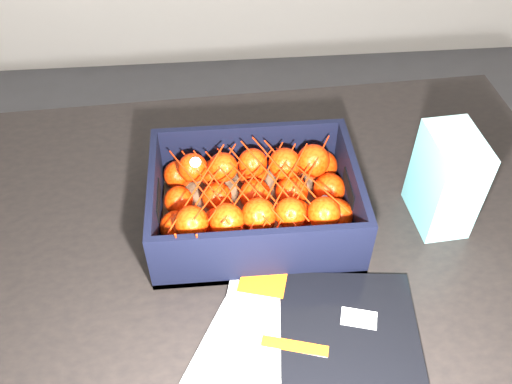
{
  "coord_description": "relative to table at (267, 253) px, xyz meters",
  "views": [
    {
      "loc": [
        -0.12,
        -0.67,
        1.52
      ],
      "look_at": [
        -0.07,
        -0.03,
        0.86
      ],
      "focal_mm": 38.79,
      "sensor_mm": 36.0,
      "label": 1
    }
  ],
  "objects": [
    {
      "name": "mesh_net",
      "position": [
        -0.03,
        -0.01,
        0.2
      ],
      "size": [
        0.3,
        0.24,
        0.09
      ],
      "color": "red",
      "rests_on": "clementine_heap"
    },
    {
      "name": "table",
      "position": [
        0.0,
        0.0,
        0.0
      ],
      "size": [
        1.24,
        0.86,
        0.75
      ],
      "color": "black",
      "rests_on": "ground"
    },
    {
      "name": "produce_crate",
      "position": [
        -0.02,
        -0.0,
        0.14
      ],
      "size": [
        0.36,
        0.27,
        0.12
      ],
      "color": "brown",
      "rests_on": "table"
    },
    {
      "name": "clementine_heap",
      "position": [
        -0.02,
        -0.0,
        0.15
      ],
      "size": [
        0.34,
        0.25,
        0.11
      ],
      "color": "red",
      "rests_on": "produce_crate"
    },
    {
      "name": "retail_carton",
      "position": [
        0.31,
        -0.02,
        0.19
      ],
      "size": [
        0.09,
        0.13,
        0.19
      ],
      "primitive_type": "cube",
      "rotation": [
        0.0,
        0.0,
        0.07
      ],
      "color": "white",
      "rests_on": "table"
    },
    {
      "name": "magazine_stack",
      "position": [
        0.02,
        -0.28,
        0.11
      ],
      "size": [
        0.4,
        0.35,
        0.02
      ],
      "color": "#B7B7B3",
      "rests_on": "table"
    }
  ]
}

